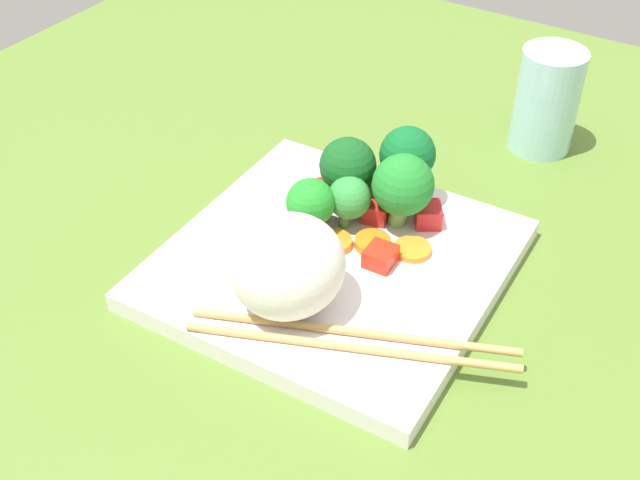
{
  "coord_description": "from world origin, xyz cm",
  "views": [
    {
      "loc": [
        25.6,
        -42.97,
        44.37
      ],
      "look_at": [
        -0.76,
        -0.94,
        3.69
      ],
      "focal_mm": 45.53,
      "sensor_mm": 36.0,
      "label": 1
    }
  ],
  "objects_px": {
    "square_plate": "(334,264)",
    "drinking_glass": "(547,101)",
    "broccoli_floret_1": "(407,156)",
    "carrot_slice_0": "(334,243)",
    "chopstick_pair": "(352,339)",
    "rice_mound": "(286,265)"
  },
  "relations": [
    {
      "from": "square_plate",
      "to": "broccoli_floret_1",
      "type": "bearing_deg",
      "value": 82.33
    },
    {
      "from": "square_plate",
      "to": "drinking_glass",
      "type": "relative_size",
      "value": 2.51
    },
    {
      "from": "carrot_slice_0",
      "to": "chopstick_pair",
      "type": "height_order",
      "value": "same"
    },
    {
      "from": "square_plate",
      "to": "broccoli_floret_1",
      "type": "distance_m",
      "value": 0.11
    },
    {
      "from": "rice_mound",
      "to": "drinking_glass",
      "type": "distance_m",
      "value": 0.35
    },
    {
      "from": "rice_mound",
      "to": "chopstick_pair",
      "type": "xyz_separation_m",
      "value": [
        0.06,
        -0.01,
        -0.03
      ]
    },
    {
      "from": "broccoli_floret_1",
      "to": "drinking_glass",
      "type": "xyz_separation_m",
      "value": [
        0.06,
        0.18,
        -0.01
      ]
    },
    {
      "from": "square_plate",
      "to": "drinking_glass",
      "type": "bearing_deg",
      "value": 74.68
    },
    {
      "from": "rice_mound",
      "to": "carrot_slice_0",
      "type": "distance_m",
      "value": 0.08
    },
    {
      "from": "square_plate",
      "to": "drinking_glass",
      "type": "distance_m",
      "value": 0.29
    },
    {
      "from": "broccoli_floret_1",
      "to": "drinking_glass",
      "type": "bearing_deg",
      "value": 70.67
    },
    {
      "from": "rice_mound",
      "to": "carrot_slice_0",
      "type": "xyz_separation_m",
      "value": [
        -0.0,
        0.08,
        -0.03
      ]
    },
    {
      "from": "square_plate",
      "to": "chopstick_pair",
      "type": "height_order",
      "value": "chopstick_pair"
    },
    {
      "from": "rice_mound",
      "to": "broccoli_floret_1",
      "type": "bearing_deg",
      "value": 84.75
    },
    {
      "from": "broccoli_floret_1",
      "to": "carrot_slice_0",
      "type": "bearing_deg",
      "value": -102.94
    },
    {
      "from": "square_plate",
      "to": "broccoli_floret_1",
      "type": "xyz_separation_m",
      "value": [
        0.01,
        0.1,
        0.06
      ]
    },
    {
      "from": "broccoli_floret_1",
      "to": "chopstick_pair",
      "type": "bearing_deg",
      "value": -74.47
    },
    {
      "from": "chopstick_pair",
      "to": "square_plate",
      "type": "bearing_deg",
      "value": 106.81
    },
    {
      "from": "drinking_glass",
      "to": "square_plate",
      "type": "bearing_deg",
      "value": -105.32
    },
    {
      "from": "carrot_slice_0",
      "to": "chopstick_pair",
      "type": "xyz_separation_m",
      "value": [
        0.07,
        -0.09,
        -0.0
      ]
    },
    {
      "from": "square_plate",
      "to": "rice_mound",
      "type": "distance_m",
      "value": 0.08
    },
    {
      "from": "square_plate",
      "to": "carrot_slice_0",
      "type": "distance_m",
      "value": 0.02
    }
  ]
}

